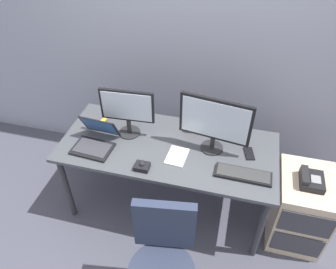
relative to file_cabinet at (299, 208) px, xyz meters
The scene contains 15 objects.
ground_plane 1.17m from the file_cabinet, behind, with size 8.00×8.00×0.00m, color #484955.
back_wall 1.73m from the file_cabinet, 145.82° to the left, with size 6.00×0.10×2.80m, color #979AAC.
desk 1.17m from the file_cabinet, behind, with size 1.74×0.77×0.75m.
file_cabinet is the anchor object (origin of this frame).
desk_phone 0.36m from the file_cabinet, 116.78° to the right, with size 0.17×0.20×0.09m.
office_chair 1.25m from the file_cabinet, 138.71° to the right, with size 0.52×0.52×0.94m.
monitor_main 1.04m from the file_cabinet, behind, with size 0.55×0.18×0.47m.
monitor_side 1.62m from the file_cabinet, behind, with size 0.44×0.18×0.42m.
keyboard 0.68m from the file_cabinet, 163.20° to the right, with size 0.41×0.14×0.03m.
laptop 1.75m from the file_cabinet, behind, with size 0.33×0.34×0.22m.
trackball_mouse 1.35m from the file_cabinet, 167.85° to the right, with size 0.11×0.09×0.07m.
coffee_mug 1.10m from the file_cabinet, 164.81° to the left, with size 0.09×0.08×0.11m.
paper_notepad 1.11m from the file_cabinet, behind, with size 0.15×0.21×0.01m, color white.
cell_phone 0.64m from the file_cabinet, 169.54° to the left, with size 0.07×0.14×0.01m, color black.
banana 1.81m from the file_cabinet, behind, with size 0.19×0.04×0.04m, color yellow.
Camera 1 is at (0.48, -1.87, 2.52)m, focal length 34.75 mm.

